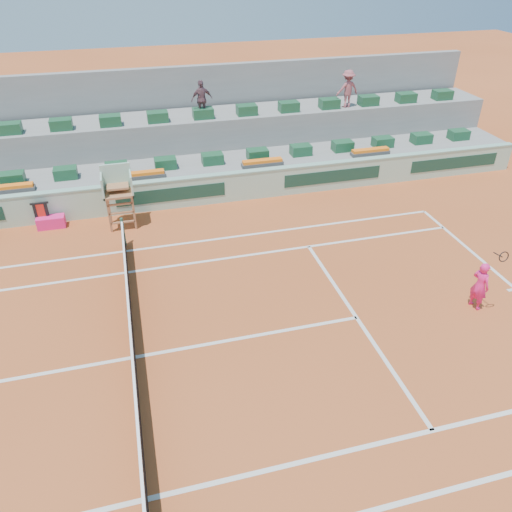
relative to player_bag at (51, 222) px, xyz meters
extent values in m
plane|color=#A54720|center=(2.67, -7.99, -0.23)|extent=(90.00, 90.00, 0.00)
cube|color=gray|center=(2.67, 2.71, 0.37)|extent=(36.00, 4.00, 1.20)
cube|color=gray|center=(2.67, 4.31, 1.07)|extent=(36.00, 2.40, 2.60)
cube|color=gray|center=(2.67, 5.91, 1.97)|extent=(36.00, 0.40, 4.40)
cube|color=#FD217B|center=(0.00, 0.00, 0.00)|extent=(1.03, 0.46, 0.46)
imported|color=#6B4751|center=(6.66, 3.77, 3.19)|extent=(1.01, 0.54, 1.64)
imported|color=#9A4D52|center=(13.51, 3.67, 3.22)|extent=(1.16, 0.75, 1.70)
cube|color=silver|center=(2.67, -2.50, -0.22)|extent=(23.77, 0.12, 0.01)
cube|color=silver|center=(2.67, -12.10, -0.22)|extent=(23.77, 0.12, 0.01)
cube|color=silver|center=(2.67, -3.87, -0.22)|extent=(23.77, 0.12, 0.01)
cube|color=silver|center=(9.07, -7.99, -0.22)|extent=(0.12, 8.23, 0.01)
cube|color=silver|center=(2.67, -7.99, -0.22)|extent=(12.80, 0.12, 0.01)
cube|color=silver|center=(14.41, -7.99, -0.22)|extent=(0.30, 0.12, 0.01)
cube|color=black|center=(2.67, -7.99, 0.23)|extent=(0.03, 11.87, 0.92)
cube|color=white|center=(2.67, -7.99, 0.73)|extent=(0.06, 11.87, 0.07)
cylinder|color=#204C38|center=(2.67, -2.05, 0.32)|extent=(0.10, 0.10, 1.10)
cube|color=#9FC8AF|center=(2.67, 0.51, 0.37)|extent=(36.00, 0.30, 1.20)
cube|color=#82AE9A|center=(2.67, 0.51, 1.00)|extent=(36.00, 0.34, 0.06)
cube|color=#153B2D|center=(4.67, 0.35, 0.42)|extent=(4.40, 0.02, 0.56)
cube|color=#153B2D|center=(11.67, 0.35, 0.42)|extent=(4.40, 0.02, 0.56)
cube|color=#153B2D|center=(17.67, 0.35, 0.42)|extent=(4.40, 0.02, 0.56)
cube|color=#965D38|center=(2.22, -0.94, 0.45)|extent=(0.08, 0.08, 1.35)
cube|color=#965D38|center=(3.12, -0.94, 0.45)|extent=(0.08, 0.08, 1.35)
cube|color=#965D38|center=(2.22, -0.24, 0.45)|extent=(0.08, 0.08, 1.35)
cube|color=#965D38|center=(3.12, -0.24, 0.45)|extent=(0.08, 0.08, 1.35)
cube|color=#965D38|center=(2.67, -0.59, 1.16)|extent=(1.10, 0.90, 0.08)
cube|color=#9FC8AF|center=(2.67, -0.21, 1.67)|extent=(1.10, 0.08, 1.00)
cube|color=#9FC8AF|center=(2.15, -0.59, 1.52)|extent=(0.06, 0.90, 0.80)
cube|color=#9FC8AF|center=(3.19, -0.59, 1.52)|extent=(0.06, 0.90, 0.80)
cube|color=#965D38|center=(2.67, -0.49, 1.40)|extent=(0.80, 0.60, 0.08)
cube|color=#965D38|center=(2.67, -0.94, 0.12)|extent=(0.90, 0.08, 0.06)
cube|color=#965D38|center=(2.67, -0.94, 0.52)|extent=(0.90, 0.08, 0.06)
cube|color=#965D38|center=(2.67, -0.94, 0.87)|extent=(0.90, 0.08, 0.06)
cube|color=#194D2D|center=(-1.33, 1.81, 1.19)|extent=(0.90, 0.60, 0.44)
cube|color=#194D2D|center=(0.67, 1.81, 1.19)|extent=(0.90, 0.60, 0.44)
cube|color=#194D2D|center=(2.67, 1.81, 1.19)|extent=(0.90, 0.60, 0.44)
cube|color=#194D2D|center=(4.67, 1.81, 1.19)|extent=(0.90, 0.60, 0.44)
cube|color=#194D2D|center=(6.67, 1.81, 1.19)|extent=(0.90, 0.60, 0.44)
cube|color=#194D2D|center=(8.67, 1.81, 1.19)|extent=(0.90, 0.60, 0.44)
cube|color=#194D2D|center=(10.67, 1.81, 1.19)|extent=(0.90, 0.60, 0.44)
cube|color=#194D2D|center=(12.67, 1.81, 1.19)|extent=(0.90, 0.60, 0.44)
cube|color=#194D2D|center=(14.67, 1.81, 1.19)|extent=(0.90, 0.60, 0.44)
cube|color=#194D2D|center=(16.67, 1.81, 1.19)|extent=(0.90, 0.60, 0.44)
cube|color=#194D2D|center=(18.67, 1.81, 1.19)|extent=(0.90, 0.60, 0.44)
cube|color=#194D2D|center=(-1.33, 3.71, 2.59)|extent=(0.90, 0.60, 0.44)
cube|color=#194D2D|center=(0.67, 3.71, 2.59)|extent=(0.90, 0.60, 0.44)
cube|color=#194D2D|center=(2.67, 3.71, 2.59)|extent=(0.90, 0.60, 0.44)
cube|color=#194D2D|center=(4.67, 3.71, 2.59)|extent=(0.90, 0.60, 0.44)
cube|color=#194D2D|center=(6.67, 3.71, 2.59)|extent=(0.90, 0.60, 0.44)
cube|color=#194D2D|center=(8.67, 3.71, 2.59)|extent=(0.90, 0.60, 0.44)
cube|color=#194D2D|center=(10.67, 3.71, 2.59)|extent=(0.90, 0.60, 0.44)
cube|color=#194D2D|center=(12.67, 3.71, 2.59)|extent=(0.90, 0.60, 0.44)
cube|color=#194D2D|center=(14.67, 3.71, 2.59)|extent=(0.90, 0.60, 0.44)
cube|color=#194D2D|center=(16.67, 3.71, 2.59)|extent=(0.90, 0.60, 0.44)
cube|color=#194D2D|center=(18.67, 3.71, 2.59)|extent=(0.90, 0.60, 0.44)
cube|color=#494949|center=(-1.33, 1.01, 1.05)|extent=(1.80, 0.36, 0.16)
cube|color=orange|center=(-1.33, 1.01, 1.19)|extent=(1.70, 0.32, 0.12)
cube|color=#494949|center=(3.67, 1.01, 1.05)|extent=(1.80, 0.36, 0.16)
cube|color=orange|center=(3.67, 1.01, 1.19)|extent=(1.70, 0.32, 0.12)
cube|color=#494949|center=(8.67, 1.01, 1.05)|extent=(1.80, 0.36, 0.16)
cube|color=orange|center=(8.67, 1.01, 1.19)|extent=(1.70, 0.32, 0.12)
cube|color=#494949|center=(13.67, 1.01, 1.05)|extent=(1.80, 0.36, 0.16)
cube|color=orange|center=(13.67, 1.01, 1.19)|extent=(1.70, 0.32, 0.12)
cube|color=black|center=(-0.48, 0.14, 0.27)|extent=(0.11, 0.11, 1.00)
cube|color=black|center=(-0.08, 0.14, 0.27)|extent=(0.11, 0.11, 1.00)
cube|color=black|center=(-0.28, 0.14, 0.77)|extent=(0.66, 0.09, 0.06)
cube|color=red|center=(-0.28, 0.12, 0.47)|extent=(0.48, 0.04, 0.56)
imported|color=#FD217B|center=(12.73, -8.41, 0.55)|extent=(0.51, 0.65, 1.56)
cylinder|color=black|center=(12.73, -8.71, 1.82)|extent=(0.03, 0.35, 0.09)
torus|color=black|center=(12.73, -8.93, 1.89)|extent=(0.31, 0.08, 0.31)
camera|label=1|loc=(3.31, -18.20, 9.24)|focal=35.00mm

